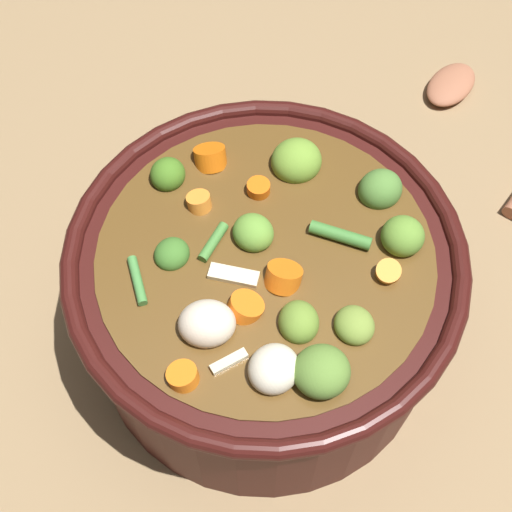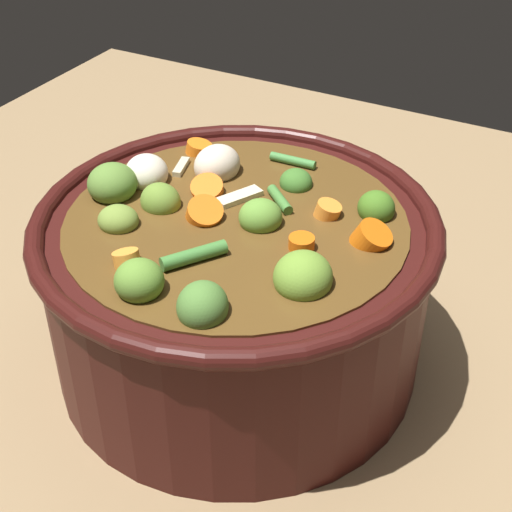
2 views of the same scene
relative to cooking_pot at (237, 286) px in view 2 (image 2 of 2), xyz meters
name	(u,v)px [view 2 (image 2 of 2)]	position (x,y,z in m)	size (l,w,h in m)	color
ground_plane	(238,356)	(0.00, 0.00, -0.08)	(1.10, 1.10, 0.00)	#8C704C
cooking_pot	(237,286)	(0.00, 0.00, 0.00)	(0.32, 0.32, 0.17)	#38110F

